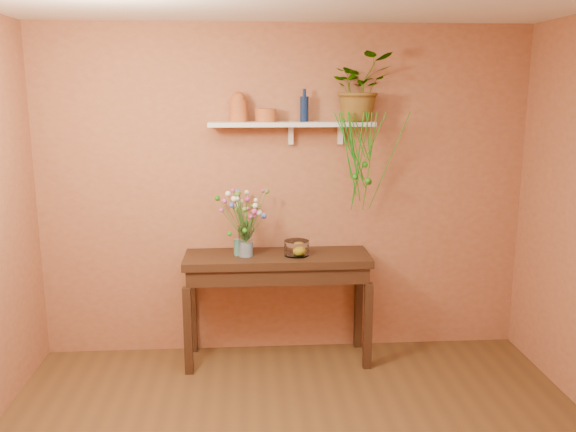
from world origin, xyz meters
name	(u,v)px	position (x,y,z in m)	size (l,w,h in m)	color
room	(309,261)	(0.00, 0.00, 1.35)	(4.04, 4.04, 2.70)	brown
sideboard	(277,270)	(-0.07, 1.74, 0.76)	(1.47, 0.47, 0.89)	#341E13
wall_shelf	(293,125)	(0.06, 1.87, 1.92)	(1.30, 0.24, 0.19)	white
terracotta_jug	(238,107)	(-0.36, 1.90, 2.05)	(0.17, 0.17, 0.23)	#B16232
terracotta_pot	(266,115)	(-0.15, 1.87, 1.99)	(0.16, 0.16, 0.10)	#B16232
blue_bottle	(304,108)	(0.15, 1.89, 2.04)	(0.09, 0.09, 0.25)	#0C1D42
spider_plant	(360,87)	(0.58, 1.87, 2.20)	(0.48, 0.41, 0.53)	#237515
plant_fronds	(362,161)	(0.58, 1.71, 1.64)	(0.62, 0.32, 0.79)	#237515
glass_vase	(246,243)	(-0.32, 1.72, 1.00)	(0.12, 0.12, 0.24)	white
bouquet	(244,209)	(-0.33, 1.72, 1.27)	(0.43, 0.39, 0.42)	#386B28
glass_bowl	(297,249)	(0.08, 1.71, 0.95)	(0.20, 0.20, 0.12)	white
lemon	(299,250)	(0.10, 1.70, 0.94)	(0.08, 0.08, 0.08)	yellow
carton	(239,247)	(-0.38, 1.75, 0.96)	(0.06, 0.05, 0.13)	teal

